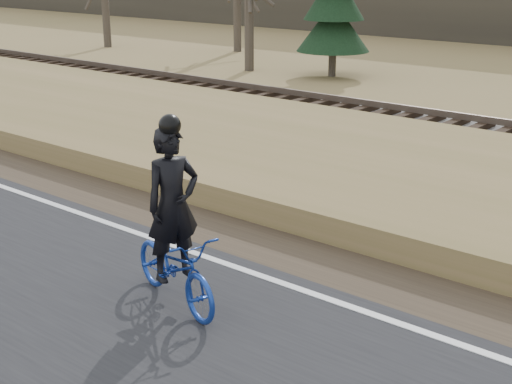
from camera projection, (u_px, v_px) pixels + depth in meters
The scene contains 7 objects.
ground at pixel (2, 196), 12.89m from camera, with size 120.00×120.00×0.00m, color olive.
edge_line at pixel (11, 190), 13.02m from camera, with size 120.00×0.12×0.01m, color silver.
shoulder at pixel (57, 179), 13.77m from camera, with size 120.00×1.60×0.04m, color #473A2B.
embankment at pixel (169, 140), 15.92m from camera, with size 120.00×5.00×0.44m, color olive.
ballast at pixel (273, 112), 18.71m from camera, with size 120.00×3.00×0.45m, color slate.
railroad at pixel (273, 101), 18.62m from camera, with size 120.00×2.40×0.29m.
cyclist at pixel (174, 245), 8.55m from camera, with size 1.93×1.12×2.37m.
Camera 1 is at (11.28, -6.57, 4.13)m, focal length 50.00 mm.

